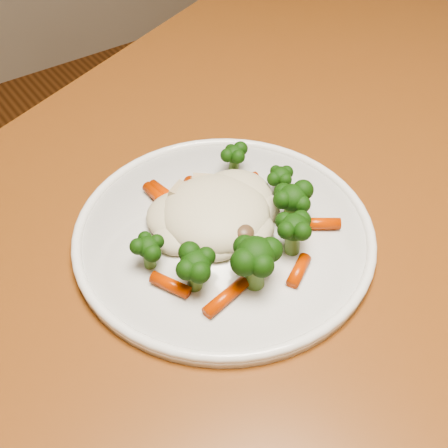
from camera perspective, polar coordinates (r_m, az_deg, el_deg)
name	(u,v)px	position (r m, az deg, el deg)	size (l,w,h in m)	color
dining_table	(316,257)	(0.69, 9.36, -3.28)	(1.42, 1.20, 0.75)	brown
plate	(224,234)	(0.56, 0.00, -1.04)	(0.30, 0.30, 0.01)	white
meal	(229,217)	(0.54, 0.53, 0.76)	(0.20, 0.20, 0.05)	beige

